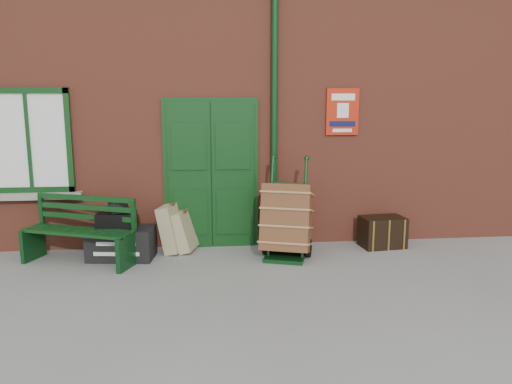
{
  "coord_description": "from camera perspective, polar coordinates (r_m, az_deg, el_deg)",
  "views": [
    {
      "loc": [
        -0.41,
        -6.0,
        2.24
      ],
      "look_at": [
        0.29,
        0.6,
        1.0
      ],
      "focal_mm": 35.0,
      "sensor_mm": 36.0,
      "label": 1
    }
  ],
  "objects": [
    {
      "name": "ground",
      "position": [
        6.42,
        -2.02,
        -9.85
      ],
      "size": [
        80.0,
        80.0,
        0.0
      ],
      "primitive_type": "plane",
      "color": "gray",
      "rests_on": "ground"
    },
    {
      "name": "station_building",
      "position": [
        9.51,
        -3.64,
        10.09
      ],
      "size": [
        10.3,
        4.3,
        4.36
      ],
      "color": "brown",
      "rests_on": "ground"
    },
    {
      "name": "bench",
      "position": [
        7.31,
        -19.41,
        -3.98
      ],
      "size": [
        1.61,
        1.02,
        0.96
      ],
      "rotation": [
        0.0,
        0.0,
        -0.38
      ],
      "color": "#0E3512",
      "rests_on": "ground"
    },
    {
      "name": "houdini_trunk",
      "position": [
        7.37,
        -15.14,
        -5.66
      ],
      "size": [
        0.96,
        0.61,
        0.45
      ],
      "primitive_type": "cube",
      "rotation": [
        0.0,
        0.0,
        -0.13
      ],
      "color": "black",
      "rests_on": "ground"
    },
    {
      "name": "strongbox",
      "position": [
        7.29,
        -15.65,
        -3.1
      ],
      "size": [
        0.54,
        0.42,
        0.23
      ],
      "primitive_type": "cube",
      "rotation": [
        0.0,
        0.0,
        -0.13
      ],
      "color": "black",
      "rests_on": "houdini_trunk"
    },
    {
      "name": "hatbox",
      "position": [
        7.27,
        -15.46,
        -1.48
      ],
      "size": [
        0.3,
        0.3,
        0.18
      ],
      "primitive_type": "cylinder",
      "rotation": [
        0.0,
        0.0,
        -0.13
      ],
      "color": "black",
      "rests_on": "strongbox"
    },
    {
      "name": "suitcase_back",
      "position": [
        7.51,
        -9.62,
        -4.09
      ],
      "size": [
        0.45,
        0.56,
        0.72
      ],
      "primitive_type": "cube",
      "rotation": [
        0.0,
        -0.19,
        -0.29
      ],
      "color": "tan",
      "rests_on": "ground"
    },
    {
      "name": "suitcase_front",
      "position": [
        7.51,
        -8.23,
        -4.43
      ],
      "size": [
        0.44,
        0.52,
        0.62
      ],
      "primitive_type": "cube",
      "rotation": [
        0.0,
        -0.27,
        -0.29
      ],
      "color": "tan",
      "rests_on": "ground"
    },
    {
      "name": "porter_trolley",
      "position": [
        7.13,
        3.55,
        -3.18
      ],
      "size": [
        0.88,
        0.92,
        1.41
      ],
      "rotation": [
        0.0,
        0.0,
        -0.32
      ],
      "color": "#0D3415",
      "rests_on": "ground"
    },
    {
      "name": "dark_trunk",
      "position": [
        7.91,
        14.25,
        -4.45
      ],
      "size": [
        0.69,
        0.49,
        0.47
      ],
      "primitive_type": "cube",
      "rotation": [
        0.0,
        0.0,
        0.11
      ],
      "color": "black",
      "rests_on": "ground"
    }
  ]
}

